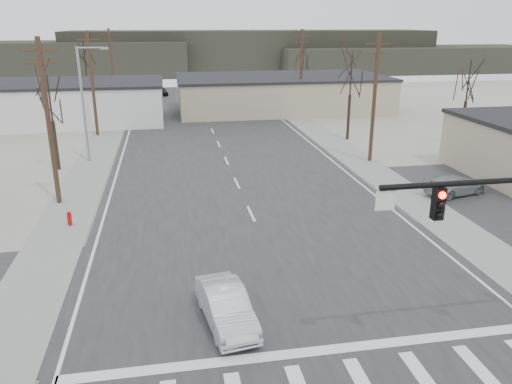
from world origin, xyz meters
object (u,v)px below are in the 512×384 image
(car_far_a, at_px, (202,103))
(car_parked_silver, at_px, (455,185))
(sedan_crossing, at_px, (226,306))
(fire_hydrant, at_px, (69,219))
(car_far_b, at_px, (162,91))
(car_parked_dark_a, at_px, (498,165))

(car_far_a, xyz_separation_m, car_parked_silver, (13.77, -36.83, -0.17))
(sedan_crossing, bearing_deg, fire_hydrant, 115.41)
(car_far_a, distance_m, car_far_b, 15.05)
(fire_hydrant, height_order, car_far_b, car_far_b)
(car_far_b, bearing_deg, car_parked_silver, -82.49)
(sedan_crossing, bearing_deg, car_parked_dark_a, 26.69)
(car_parked_dark_a, height_order, car_parked_silver, car_parked_dark_a)
(car_far_b, height_order, car_parked_silver, car_parked_silver)
(sedan_crossing, bearing_deg, car_far_a, 78.03)
(fire_hydrant, xyz_separation_m, sedan_crossing, (7.41, -10.93, 0.29))
(car_far_b, relative_size, car_parked_silver, 0.81)
(car_far_b, xyz_separation_m, car_parked_silver, (18.92, -50.96, 0.02))
(sedan_crossing, xyz_separation_m, car_far_b, (-2.38, 63.02, -0.10))
(sedan_crossing, relative_size, car_parked_silver, 0.98)
(fire_hydrant, bearing_deg, car_parked_silver, 2.71)
(sedan_crossing, distance_m, car_far_a, 48.96)
(fire_hydrant, bearing_deg, car_parked_dark_a, 9.25)
(fire_hydrant, height_order, car_parked_dark_a, car_parked_dark_a)
(car_far_b, height_order, car_parked_dark_a, car_parked_dark_a)
(car_parked_dark_a, bearing_deg, car_parked_silver, 114.59)
(car_far_a, bearing_deg, car_parked_silver, 133.43)
(fire_hydrant, xyz_separation_m, car_parked_dark_a, (29.54, 4.81, 0.26))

